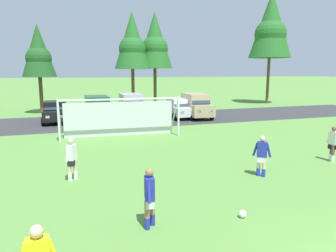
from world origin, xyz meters
name	(u,v)px	position (x,y,z in m)	size (l,w,h in m)	color
ground_plane	(165,137)	(0.00, 15.00, 0.00)	(400.00, 400.00, 0.00)	#598C3D
parking_lot_strip	(137,119)	(0.00, 22.93, 0.00)	(52.00, 8.40, 0.01)	#333335
soccer_ball	(243,214)	(-1.34, 3.80, 0.11)	(0.22, 0.22, 0.22)	white
soccer_goal	(120,116)	(-2.61, 16.26, 1.29)	(7.52, 2.40, 2.57)	white
player_striker_near	(72,159)	(-5.81, 8.65, 0.82)	(0.50, 0.64, 1.64)	beige
player_midfield_center	(333,144)	(5.68, 7.46, 0.82)	(0.29, 0.75, 1.64)	brown
player_defender_far	(262,156)	(1.30, 6.71, 0.82)	(0.63, 0.53, 1.64)	beige
player_winger_left	(150,198)	(-3.99, 4.12, 0.82)	(0.34, 0.72, 1.64)	#936B4C
parked_car_slot_far_left	(56,112)	(-6.61, 23.51, 0.88)	(2.10, 4.24, 1.72)	black
parked_car_slot_left	(97,109)	(-3.41, 22.08, 1.11)	(2.20, 4.63, 2.16)	#194C2D
parked_car_slot_center_left	(131,106)	(-0.24, 23.87, 1.11)	(2.27, 4.67, 2.16)	#B2B2BC
parked_car_slot_center	(179,108)	(3.83, 22.67, 0.88)	(2.04, 4.20, 1.72)	silver
parked_car_slot_center_right	(196,105)	(5.27, 22.23, 1.11)	(2.37, 4.72, 2.16)	tan
tree_mid_left	(38,53)	(-8.00, 30.01, 5.92)	(3.23, 3.23, 8.62)	brown
tree_center_back	(132,43)	(1.58, 31.39, 7.24)	(3.95, 3.95, 10.53)	brown
tree_mid_right	(155,42)	(4.34, 31.98, 7.42)	(4.05, 4.05, 10.79)	brown
tree_right_edge	(271,27)	(19.30, 31.13, 9.64)	(5.25, 5.25, 14.00)	brown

